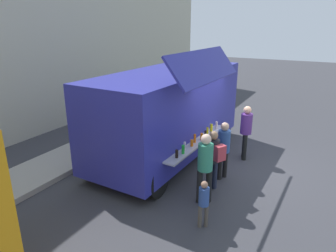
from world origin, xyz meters
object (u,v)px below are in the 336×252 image
food_truck_main (170,111)px  customer_mid_with_backpack (214,155)px  customer_front_ordering (224,146)px  trash_bin (163,106)px  child_near_queue (204,200)px  customer_rear_waiting (205,163)px  customer_extra_browsing (246,128)px

food_truck_main → customer_mid_with_backpack: 2.56m
food_truck_main → customer_front_ordering: food_truck_main is taller
trash_bin → child_near_queue: bearing=-144.4°
customer_front_ordering → child_near_queue: (-2.27, -0.37, -0.33)m
child_near_queue → customer_rear_waiting: bearing=-18.0°
food_truck_main → customer_extra_browsing: food_truck_main is taller
customer_mid_with_backpack → child_near_queue: bearing=131.9°
food_truck_main → customer_rear_waiting: food_truck_main is taller
customer_rear_waiting → customer_front_ordering: bearing=-35.6°
customer_rear_waiting → customer_extra_browsing: bearing=-39.3°
customer_front_ordering → customer_rear_waiting: (-1.36, -0.01, 0.07)m
customer_mid_with_backpack → customer_rear_waiting: customer_rear_waiting is taller
food_truck_main → child_near_queue: 3.92m
customer_rear_waiting → child_near_queue: customer_rear_waiting is taller
customer_front_ordering → customer_mid_with_backpack: size_ratio=1.02×
trash_bin → child_near_queue: (-6.61, -4.74, 0.15)m
food_truck_main → customer_rear_waiting: size_ratio=3.53×
customer_front_ordering → customer_extra_browsing: customer_extra_browsing is taller
customer_front_ordering → child_near_queue: size_ratio=1.51×
customer_front_ordering → customer_extra_browsing: 1.61m
customer_mid_with_backpack → customer_front_ordering: bearing=-62.4°
customer_front_ordering → customer_mid_with_backpack: customer_front_ordering is taller
trash_bin → customer_mid_with_backpack: 6.72m
customer_extra_browsing → child_near_queue: (-3.87, -0.19, -0.39)m
customer_rear_waiting → child_near_queue: 1.05m
customer_extra_browsing → customer_mid_with_backpack: bearing=68.2°
trash_bin → child_near_queue: 8.13m
food_truck_main → customer_mid_with_backpack: size_ratio=3.83×
food_truck_main → customer_extra_browsing: 2.44m
food_truck_main → trash_bin: food_truck_main is taller
food_truck_main → customer_extra_browsing: bearing=-66.3°
customer_front_ordering → child_near_queue: bearing=121.3°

